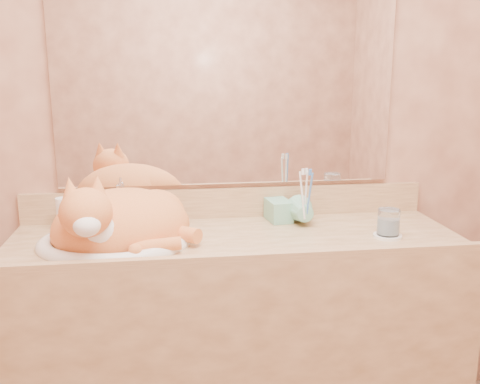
{
  "coord_description": "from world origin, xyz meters",
  "views": [
    {
      "loc": [
        -0.24,
        -1.07,
        1.44
      ],
      "look_at": [
        0.01,
        0.7,
        1.02
      ],
      "focal_mm": 40.0,
      "sensor_mm": 36.0,
      "label": 1
    }
  ],
  "objects": [
    {
      "name": "wall_back",
      "position": [
        0.0,
        1.0,
        1.25
      ],
      "size": [
        2.4,
        0.02,
        2.5
      ],
      "primitive_type": "cube",
      "color": "#915842",
      "rests_on": "ground"
    },
    {
      "name": "vanity_counter",
      "position": [
        0.0,
        0.72,
        0.42
      ],
      "size": [
        1.6,
        0.55,
        0.85
      ],
      "primitive_type": null,
      "color": "olive",
      "rests_on": "floor"
    },
    {
      "name": "mirror",
      "position": [
        0.0,
        0.99,
        1.39
      ],
      "size": [
        1.3,
        0.02,
        0.8
      ],
      "primitive_type": "cube",
      "color": "white",
      "rests_on": "wall_back"
    },
    {
      "name": "sink_basin",
      "position": [
        -0.42,
        0.7,
        0.93
      ],
      "size": [
        0.53,
        0.45,
        0.16
      ],
      "primitive_type": null,
      "rotation": [
        0.0,
        0.0,
        -0.06
      ],
      "color": "white",
      "rests_on": "vanity_counter"
    },
    {
      "name": "faucet",
      "position": [
        -0.42,
        0.9,
        0.93
      ],
      "size": [
        0.06,
        0.11,
        0.15
      ],
      "primitive_type": null,
      "rotation": [
        0.0,
        0.0,
        -0.18
      ],
      "color": "white",
      "rests_on": "vanity_counter"
    },
    {
      "name": "cat",
      "position": [
        -0.41,
        0.7,
        0.94
      ],
      "size": [
        0.57,
        0.51,
        0.26
      ],
      "primitive_type": null,
      "rotation": [
        0.0,
        0.0,
        0.29
      ],
      "color": "orange",
      "rests_on": "sink_basin"
    },
    {
      "name": "soap_dispenser",
      "position": [
        0.2,
        0.85,
        0.94
      ],
      "size": [
        0.09,
        0.1,
        0.19
      ],
      "primitive_type": "imported",
      "rotation": [
        0.0,
        0.0,
        0.14
      ],
      "color": "#76BD9C",
      "rests_on": "vanity_counter"
    },
    {
      "name": "toothbrush_cup",
      "position": [
        0.27,
        0.8,
        0.9
      ],
      "size": [
        0.11,
        0.11,
        0.1
      ],
      "primitive_type": "imported",
      "rotation": [
        0.0,
        0.0,
        0.03
      ],
      "color": "#76BD9C",
      "rests_on": "vanity_counter"
    },
    {
      "name": "toothbrushes",
      "position": [
        0.27,
        0.8,
        0.99
      ],
      "size": [
        0.04,
        0.04,
        0.23
      ],
      "primitive_type": null,
      "color": "white",
      "rests_on": "toothbrush_cup"
    },
    {
      "name": "saucer",
      "position": [
        0.53,
        0.65,
        0.85
      ],
      "size": [
        0.1,
        0.1,
        0.01
      ],
      "primitive_type": "cylinder",
      "color": "white",
      "rests_on": "vanity_counter"
    },
    {
      "name": "water_glass",
      "position": [
        0.53,
        0.65,
        0.91
      ],
      "size": [
        0.08,
        0.08,
        0.09
      ],
      "primitive_type": "cylinder",
      "color": "white",
      "rests_on": "saucer"
    },
    {
      "name": "lotion_bottle",
      "position": [
        -0.62,
        0.9,
        0.91
      ],
      "size": [
        0.05,
        0.05,
        0.12
      ],
      "primitive_type": "cylinder",
      "color": "white",
      "rests_on": "vanity_counter"
    }
  ]
}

